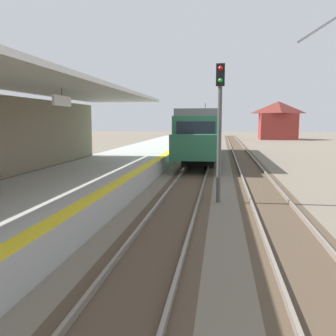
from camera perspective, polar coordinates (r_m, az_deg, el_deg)
name	(u,v)px	position (r m, az deg, el deg)	size (l,w,h in m)	color
station_platform	(82,183)	(16.14, -13.32, -2.28)	(5.00, 80.00, 0.91)	#A8A8A3
track_pair_nearest_platform	(191,180)	(19.09, 3.65, -1.84)	(2.34, 120.00, 0.16)	#4C3D2D
track_pair_middle	(257,181)	(19.12, 13.86, -2.03)	(2.34, 120.00, 0.16)	#4C3D2D
approaching_train	(203,132)	(30.54, 5.51, 5.62)	(2.93, 19.60, 4.76)	#286647
rail_signal_post	(220,119)	(13.82, 8.12, 7.67)	(0.32, 0.34, 5.20)	#4C4C4C
distant_trackside_house	(278,120)	(64.44, 16.89, 7.29)	(6.60, 5.28, 6.40)	maroon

